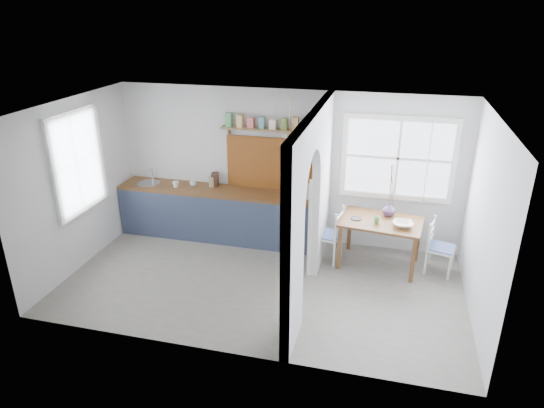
% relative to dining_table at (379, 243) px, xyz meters
% --- Properties ---
extents(floor, '(5.80, 3.20, 0.01)m').
position_rel_dining_table_xyz_m(floor, '(-1.64, -0.99, -0.38)').
color(floor, gray).
rests_on(floor, ground).
extents(ceiling, '(5.80, 3.20, 0.01)m').
position_rel_dining_table_xyz_m(ceiling, '(-1.64, -0.99, 2.22)').
color(ceiling, silver).
rests_on(ceiling, walls).
extents(walls, '(5.81, 3.21, 2.60)m').
position_rel_dining_table_xyz_m(walls, '(-1.64, -0.99, 0.92)').
color(walls, silver).
rests_on(walls, floor).
extents(partition, '(0.12, 3.20, 2.60)m').
position_rel_dining_table_xyz_m(partition, '(-0.94, -0.93, 1.07)').
color(partition, silver).
rests_on(partition, floor).
extents(kitchen_window, '(0.10, 1.16, 1.50)m').
position_rel_dining_table_xyz_m(kitchen_window, '(-4.51, -0.99, 1.27)').
color(kitchen_window, white).
rests_on(kitchen_window, walls).
extents(nook_window, '(1.76, 0.10, 1.30)m').
position_rel_dining_table_xyz_m(nook_window, '(0.16, 0.57, 1.22)').
color(nook_window, white).
rests_on(nook_window, walls).
extents(counter, '(3.50, 0.60, 0.90)m').
position_rel_dining_table_xyz_m(counter, '(-2.77, 0.34, 0.07)').
color(counter, brown).
rests_on(counter, floor).
extents(sink, '(0.40, 0.40, 0.02)m').
position_rel_dining_table_xyz_m(sink, '(-4.07, 0.31, 0.51)').
color(sink, '#B2B4B7').
rests_on(sink, counter).
extents(backsplash, '(1.65, 0.03, 0.90)m').
position_rel_dining_table_xyz_m(backsplash, '(-1.85, 0.58, 0.97)').
color(backsplash, brown).
rests_on(backsplash, walls).
extents(shelf, '(1.75, 0.20, 0.21)m').
position_rel_dining_table_xyz_m(shelf, '(-1.85, 0.50, 1.63)').
color(shelf, '#897050').
rests_on(shelf, walls).
extents(pendant_lamp, '(0.26, 0.26, 0.16)m').
position_rel_dining_table_xyz_m(pendant_lamp, '(-1.49, 0.16, 1.50)').
color(pendant_lamp, silver).
rests_on(pendant_lamp, ceiling).
extents(utensil_rail, '(0.02, 0.50, 0.02)m').
position_rel_dining_table_xyz_m(utensil_rail, '(-1.03, -0.09, 1.07)').
color(utensil_rail, '#B2B4B7').
rests_on(utensil_rail, partition).
extents(dining_table, '(1.31, 0.96, 0.76)m').
position_rel_dining_table_xyz_m(dining_table, '(0.00, 0.00, 0.00)').
color(dining_table, brown).
rests_on(dining_table, floor).
extents(chair_left, '(0.48, 0.48, 0.91)m').
position_rel_dining_table_xyz_m(chair_left, '(-0.82, -0.04, 0.07)').
color(chair_left, white).
rests_on(chair_left, floor).
extents(chair_right, '(0.47, 0.47, 0.85)m').
position_rel_dining_table_xyz_m(chair_right, '(0.92, -0.01, 0.04)').
color(chair_right, white).
rests_on(chair_right, floor).
extents(kettle, '(0.25, 0.23, 0.25)m').
position_rel_dining_table_xyz_m(kettle, '(-1.17, 0.30, 0.64)').
color(kettle, silver).
rests_on(kettle, counter).
extents(mug_a, '(0.14, 0.14, 0.10)m').
position_rel_dining_table_xyz_m(mug_a, '(-3.52, 0.24, 0.57)').
color(mug_a, white).
rests_on(mug_a, counter).
extents(mug_b, '(0.14, 0.14, 0.09)m').
position_rel_dining_table_xyz_m(mug_b, '(-3.24, 0.37, 0.56)').
color(mug_b, white).
rests_on(mug_b, counter).
extents(knife_block, '(0.13, 0.16, 0.23)m').
position_rel_dining_table_xyz_m(knife_block, '(-2.88, 0.48, 0.63)').
color(knife_block, '#3F241B').
rests_on(knife_block, counter).
extents(jar, '(0.13, 0.13, 0.18)m').
position_rel_dining_table_xyz_m(jar, '(-2.92, 0.44, 0.61)').
color(jar, tan).
rests_on(jar, counter).
extents(towel_magenta, '(0.02, 0.03, 0.55)m').
position_rel_dining_table_xyz_m(towel_magenta, '(-1.06, -0.00, -0.11)').
color(towel_magenta, '#CD216F').
rests_on(towel_magenta, counter).
extents(towel_orange, '(0.02, 0.03, 0.53)m').
position_rel_dining_table_xyz_m(towel_orange, '(-1.06, -0.04, -0.13)').
color(towel_orange, orange).
rests_on(towel_orange, counter).
extents(bowl, '(0.32, 0.32, 0.07)m').
position_rel_dining_table_xyz_m(bowl, '(0.32, -0.13, 0.42)').
color(bowl, white).
rests_on(bowl, dining_table).
extents(table_cup, '(0.11, 0.11, 0.09)m').
position_rel_dining_table_xyz_m(table_cup, '(-0.07, -0.11, 0.43)').
color(table_cup, '#5DA75E').
rests_on(table_cup, dining_table).
extents(plate, '(0.19, 0.19, 0.01)m').
position_rel_dining_table_xyz_m(plate, '(-0.38, -0.03, 0.39)').
color(plate, black).
rests_on(plate, dining_table).
extents(vase, '(0.25, 0.25, 0.21)m').
position_rel_dining_table_xyz_m(vase, '(0.10, 0.22, 0.49)').
color(vase, '#5C406D').
rests_on(vase, dining_table).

